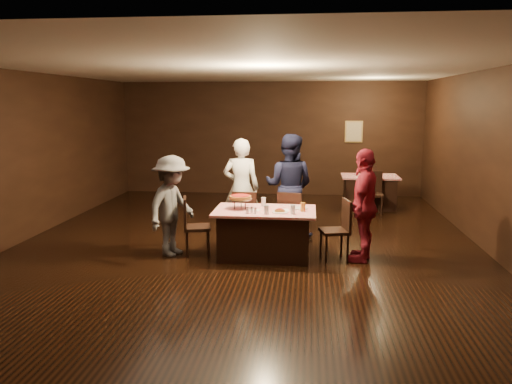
# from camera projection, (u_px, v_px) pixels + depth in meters

# --- Properties ---
(room) EXTENTS (10.00, 10.04, 3.02)m
(room) POSITION_uv_depth(u_px,v_px,m) (247.00, 121.00, 8.35)
(room) COLOR black
(room) RESTS_ON ground
(main_table) EXTENTS (1.60, 1.00, 0.77)m
(main_table) POSITION_uv_depth(u_px,v_px,m) (265.00, 233.00, 7.96)
(main_table) COLOR #B10B17
(main_table) RESTS_ON ground
(back_table) EXTENTS (1.30, 0.90, 0.77)m
(back_table) POSITION_uv_depth(u_px,v_px,m) (369.00, 192.00, 11.68)
(back_table) COLOR #AC0B1D
(back_table) RESTS_ON ground
(chair_far_left) EXTENTS (0.43, 0.43, 0.95)m
(chair_far_left) POSITION_uv_depth(u_px,v_px,m) (246.00, 217.00, 8.73)
(chair_far_left) COLOR black
(chair_far_left) RESTS_ON ground
(chair_far_right) EXTENTS (0.49, 0.49, 0.95)m
(chair_far_right) POSITION_uv_depth(u_px,v_px,m) (292.00, 218.00, 8.64)
(chair_far_right) COLOR black
(chair_far_right) RESTS_ON ground
(chair_end_left) EXTENTS (0.51, 0.51, 0.95)m
(chair_end_left) POSITION_uv_depth(u_px,v_px,m) (197.00, 226.00, 8.07)
(chair_end_left) COLOR black
(chair_end_left) RESTS_ON ground
(chair_end_right) EXTENTS (0.50, 0.50, 0.95)m
(chair_end_right) POSITION_uv_depth(u_px,v_px,m) (334.00, 230.00, 7.83)
(chair_end_right) COLOR black
(chair_end_right) RESTS_ON ground
(chair_back_near) EXTENTS (0.42, 0.42, 0.95)m
(chair_back_near) POSITION_uv_depth(u_px,v_px,m) (373.00, 193.00, 10.98)
(chair_back_near) COLOR black
(chair_back_near) RESTS_ON ground
(chair_back_far) EXTENTS (0.42, 0.42, 0.95)m
(chair_back_far) POSITION_uv_depth(u_px,v_px,m) (367.00, 184.00, 12.25)
(chair_back_far) COLOR black
(chair_back_far) RESTS_ON ground
(diner_white_jacket) EXTENTS (0.67, 0.45, 1.81)m
(diner_white_jacket) POSITION_uv_depth(u_px,v_px,m) (241.00, 188.00, 9.13)
(diner_white_jacket) COLOR white
(diner_white_jacket) RESTS_ON ground
(diner_navy_hoodie) EXTENTS (1.06, 0.91, 1.89)m
(diner_navy_hoodie) POSITION_uv_depth(u_px,v_px,m) (289.00, 186.00, 9.09)
(diner_navy_hoodie) COLOR black
(diner_navy_hoodie) RESTS_ON ground
(diner_grey_knit) EXTENTS (0.93, 1.19, 1.62)m
(diner_grey_knit) POSITION_uv_depth(u_px,v_px,m) (172.00, 206.00, 7.99)
(diner_grey_knit) COLOR #59595D
(diner_grey_knit) RESTS_ON ground
(diner_red_shirt) EXTENTS (0.70, 1.11, 1.76)m
(diner_red_shirt) POSITION_uv_depth(u_px,v_px,m) (364.00, 205.00, 7.69)
(diner_red_shirt) COLOR maroon
(diner_red_shirt) RESTS_ON ground
(pizza_stand) EXTENTS (0.38, 0.38, 0.22)m
(pizza_stand) POSITION_uv_depth(u_px,v_px,m) (240.00, 197.00, 7.96)
(pizza_stand) COLOR black
(pizza_stand) RESTS_ON main_table
(plate_with_slice) EXTENTS (0.25, 0.25, 0.06)m
(plate_with_slice) POSITION_uv_depth(u_px,v_px,m) (280.00, 211.00, 7.69)
(plate_with_slice) COLOR white
(plate_with_slice) RESTS_ON main_table
(plate_empty) EXTENTS (0.25, 0.25, 0.01)m
(plate_empty) POSITION_uv_depth(u_px,v_px,m) (300.00, 208.00, 7.98)
(plate_empty) COLOR white
(plate_empty) RESTS_ON main_table
(glass_front_left) EXTENTS (0.08, 0.08, 0.14)m
(glass_front_left) POSITION_uv_depth(u_px,v_px,m) (266.00, 209.00, 7.59)
(glass_front_left) COLOR silver
(glass_front_left) RESTS_ON main_table
(glass_front_right) EXTENTS (0.08, 0.08, 0.14)m
(glass_front_right) POSITION_uv_depth(u_px,v_px,m) (293.00, 209.00, 7.59)
(glass_front_right) COLOR silver
(glass_front_right) RESTS_ON main_table
(glass_amber) EXTENTS (0.08, 0.08, 0.14)m
(glass_amber) POSITION_uv_depth(u_px,v_px,m) (303.00, 207.00, 7.77)
(glass_amber) COLOR #BF7F26
(glass_amber) RESTS_ON main_table
(glass_back) EXTENTS (0.08, 0.08, 0.14)m
(glass_back) POSITION_uv_depth(u_px,v_px,m) (264.00, 202.00, 8.18)
(glass_back) COLOR silver
(glass_back) RESTS_ON main_table
(condiments) EXTENTS (0.17, 0.10, 0.09)m
(condiments) POSITION_uv_depth(u_px,v_px,m) (252.00, 210.00, 7.63)
(condiments) COLOR silver
(condiments) RESTS_ON main_table
(napkin_center) EXTENTS (0.19, 0.19, 0.01)m
(napkin_center) POSITION_uv_depth(u_px,v_px,m) (284.00, 210.00, 7.86)
(napkin_center) COLOR white
(napkin_center) RESTS_ON main_table
(napkin_left) EXTENTS (0.21, 0.21, 0.01)m
(napkin_left) POSITION_uv_depth(u_px,v_px,m) (255.00, 210.00, 7.86)
(napkin_left) COLOR white
(napkin_left) RESTS_ON main_table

